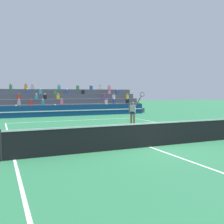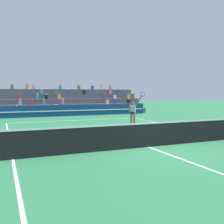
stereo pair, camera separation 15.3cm
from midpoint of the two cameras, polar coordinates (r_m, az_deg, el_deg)
The scene contains 7 objects.
ground_plane at distance 11.55m, azimuth 8.30°, elevation -7.54°, with size 120.00×120.00×0.00m, color #2D7A4C.
court_lines at distance 11.55m, azimuth 8.30°, elevation -7.52°, with size 11.10×23.90×0.01m.
tennis_net at distance 11.45m, azimuth 8.32°, elevation -4.88°, with size 12.00×0.10×1.10m.
sponsor_banner_wall at distance 26.68m, azimuth -10.20°, elevation 0.29°, with size 18.00×0.26×1.10m.
bleacher_stand at distance 30.37m, azimuth -11.80°, elevation 1.62°, with size 19.74×4.75×3.38m.
tennis_player at distance 18.24m, azimuth 4.87°, elevation -0.07°, with size 0.91×0.81×2.43m.
tennis_ball at distance 22.35m, azimuth 4.01°, elevation -1.73°, with size 0.07×0.07×0.07m, color #C6DB33.
Camera 2 is at (-5.82, -9.68, 2.34)m, focal length 42.00 mm.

